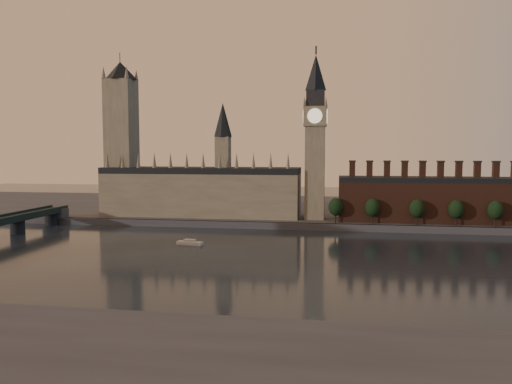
# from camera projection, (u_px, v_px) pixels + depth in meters

# --- Properties ---
(ground) EXTENTS (900.00, 900.00, 0.00)m
(ground) POSITION_uv_depth(u_px,v_px,m) (279.00, 263.00, 208.10)
(ground) COLOR black
(ground) RESTS_ON ground
(north_bank) EXTENTS (900.00, 182.00, 4.00)m
(north_bank) POSITION_uv_depth(u_px,v_px,m) (305.00, 209.00, 383.10)
(north_bank) COLOR #4D4D52
(north_bank) RESTS_ON ground
(palace_of_westminster) EXTENTS (130.00, 30.30, 74.00)m
(palace_of_westminster) POSITION_uv_depth(u_px,v_px,m) (202.00, 189.00, 329.65)
(palace_of_westminster) COLOR gray
(palace_of_westminster) RESTS_ON north_bank
(victoria_tower) EXTENTS (24.00, 24.00, 108.00)m
(victoria_tower) POSITION_uv_depth(u_px,v_px,m) (122.00, 133.00, 335.52)
(victoria_tower) COLOR gray
(victoria_tower) RESTS_ON north_bank
(big_ben) EXTENTS (15.00, 15.00, 107.00)m
(big_ben) POSITION_uv_depth(u_px,v_px,m) (315.00, 135.00, 310.07)
(big_ben) COLOR gray
(big_ben) RESTS_ON north_bank
(chimney_block) EXTENTS (110.00, 25.00, 37.00)m
(chimney_block) POSITION_uv_depth(u_px,v_px,m) (431.00, 199.00, 302.11)
(chimney_block) COLOR #512C1F
(chimney_block) RESTS_ON north_bank
(embankment_tree_0) EXTENTS (8.60, 8.60, 14.88)m
(embankment_tree_0) POSITION_uv_depth(u_px,v_px,m) (336.00, 207.00, 296.80)
(embankment_tree_0) COLOR black
(embankment_tree_0) RESTS_ON north_bank
(embankment_tree_1) EXTENTS (8.60, 8.60, 14.88)m
(embankment_tree_1) POSITION_uv_depth(u_px,v_px,m) (373.00, 208.00, 293.09)
(embankment_tree_1) COLOR black
(embankment_tree_1) RESTS_ON north_bank
(embankment_tree_2) EXTENTS (8.60, 8.60, 14.88)m
(embankment_tree_2) POSITION_uv_depth(u_px,v_px,m) (417.00, 209.00, 288.53)
(embankment_tree_2) COLOR black
(embankment_tree_2) RESTS_ON north_bank
(embankment_tree_3) EXTENTS (8.60, 8.60, 14.88)m
(embankment_tree_3) POSITION_uv_depth(u_px,v_px,m) (456.00, 209.00, 285.40)
(embankment_tree_3) COLOR black
(embankment_tree_3) RESTS_ON north_bank
(embankment_tree_4) EXTENTS (8.60, 8.60, 14.88)m
(embankment_tree_4) POSITION_uv_depth(u_px,v_px,m) (495.00, 210.00, 281.17)
(embankment_tree_4) COLOR black
(embankment_tree_4) RESTS_ON north_bank
(river_boat) EXTENTS (13.84, 6.15, 2.67)m
(river_boat) POSITION_uv_depth(u_px,v_px,m) (190.00, 243.00, 249.42)
(river_boat) COLOR silver
(river_boat) RESTS_ON ground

